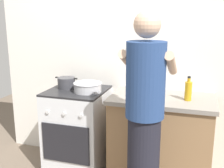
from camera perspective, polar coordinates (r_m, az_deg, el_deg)
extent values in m
cube|color=silver|center=(3.06, 4.84, 5.97)|extent=(3.20, 0.10, 2.50)
cube|color=#99724C|center=(2.90, 9.85, -11.58)|extent=(0.96, 0.56, 0.86)
cube|color=gray|center=(2.74, 10.23, -3.04)|extent=(1.00, 0.60, 0.04)
cube|color=silver|center=(3.12, -6.94, -9.37)|extent=(0.60, 0.60, 0.88)
cube|color=#232326|center=(2.98, -7.19, -1.38)|extent=(0.60, 0.60, 0.02)
cube|color=black|center=(2.88, -9.48, -11.96)|extent=(0.51, 0.01, 0.40)
cylinder|color=silver|center=(2.84, -13.05, -5.56)|extent=(0.04, 0.01, 0.04)
cylinder|color=silver|center=(2.75, -9.80, -6.00)|extent=(0.04, 0.01, 0.04)
cylinder|color=silver|center=(2.68, -6.34, -6.44)|extent=(0.04, 0.01, 0.04)
cylinder|color=#38383D|center=(3.06, -9.28, 0.26)|extent=(0.19, 0.19, 0.12)
cube|color=black|center=(3.10, -11.13, 1.34)|extent=(0.04, 0.02, 0.01)
cube|color=black|center=(3.00, -7.44, 1.08)|extent=(0.04, 0.02, 0.01)
cylinder|color=#B7B7BC|center=(2.88, -4.99, -0.68)|extent=(0.28, 0.28, 0.09)
torus|color=#B7B7BC|center=(2.87, -5.01, 0.16)|extent=(0.30, 0.30, 0.01)
cylinder|color=silver|center=(2.90, 6.62, -0.14)|extent=(0.10, 0.10, 0.14)
cylinder|color=silver|center=(2.88, 6.67, 1.52)|extent=(0.03, 0.02, 0.29)
sphere|color=silver|center=(2.85, 6.76, 4.60)|extent=(0.03, 0.03, 0.03)
cylinder|color=silver|center=(2.88, 6.69, 1.20)|extent=(0.05, 0.04, 0.23)
sphere|color=silver|center=(2.86, 6.76, 3.66)|extent=(0.03, 0.03, 0.03)
cylinder|color=silver|center=(2.89, 7.03, 1.62)|extent=(0.02, 0.02, 0.30)
sphere|color=silver|center=(2.86, 7.12, 4.77)|extent=(0.03, 0.03, 0.03)
cylinder|color=silver|center=(2.68, 10.28, -2.11)|extent=(0.04, 0.04, 0.08)
cylinder|color=red|center=(2.67, 10.32, -1.12)|extent=(0.04, 0.04, 0.02)
cylinder|color=gold|center=(2.66, 15.29, -1.43)|extent=(0.06, 0.06, 0.17)
cylinder|color=gold|center=(2.64, 15.43, 0.79)|extent=(0.03, 0.03, 0.04)
cylinder|color=black|center=(2.63, 15.46, 1.34)|extent=(0.03, 0.03, 0.02)
cylinder|color=navy|center=(2.11, 6.88, 0.78)|extent=(0.30, 0.30, 0.58)
sphere|color=#D3AA8C|center=(2.06, 7.21, 11.95)|extent=(0.20, 0.20, 0.20)
cylinder|color=#D3AA8C|center=(2.26, 3.38, 4.55)|extent=(0.07, 0.41, 0.24)
cylinder|color=#D3AA8C|center=(2.21, 11.99, 4.04)|extent=(0.07, 0.41, 0.24)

